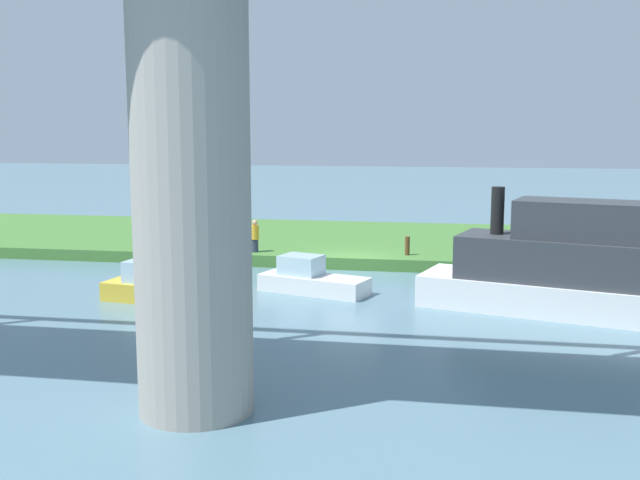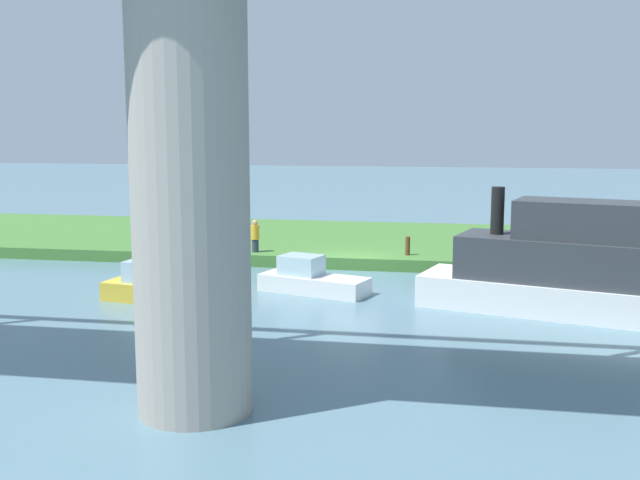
# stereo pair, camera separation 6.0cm
# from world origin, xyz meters

# --- Properties ---
(ground_plane) EXTENTS (160.00, 160.00, 0.00)m
(ground_plane) POSITION_xyz_m (0.00, 0.00, 0.00)
(ground_plane) COLOR slate
(grassy_bank) EXTENTS (80.00, 12.00, 0.50)m
(grassy_bank) POSITION_xyz_m (0.00, -6.00, 0.25)
(grassy_bank) COLOR #427533
(grassy_bank) RESTS_ON ground
(bridge_pylon) EXTENTS (2.37, 2.37, 9.88)m
(bridge_pylon) POSITION_xyz_m (1.01, 15.68, 4.94)
(bridge_pylon) COLOR #9E998E
(bridge_pylon) RESTS_ON ground
(person_on_bank) EXTENTS (0.45, 0.45, 1.39)m
(person_on_bank) POSITION_xyz_m (4.21, -0.85, 1.20)
(person_on_bank) COLOR #2D334C
(person_on_bank) RESTS_ON grassy_bank
(mooring_post) EXTENTS (0.20, 0.20, 0.78)m
(mooring_post) POSITION_xyz_m (-2.28, -1.21, 0.89)
(mooring_post) COLOR brown
(mooring_post) RESTS_ON grassy_bank
(skiff_small) EXTENTS (8.08, 4.58, 3.92)m
(skiff_small) POSITION_xyz_m (-7.27, 5.72, 1.45)
(skiff_small) COLOR white
(skiff_small) RESTS_ON ground
(pontoon_yellow) EXTENTS (4.13, 2.50, 1.30)m
(pontoon_yellow) POSITION_xyz_m (0.79, 4.28, 0.46)
(pontoon_yellow) COLOR white
(pontoon_yellow) RESTS_ON ground
(motorboat_white) EXTENTS (4.24, 2.01, 1.36)m
(motorboat_white) POSITION_xyz_m (5.55, 6.46, 0.48)
(motorboat_white) COLOR gold
(motorboat_white) RESTS_ON ground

